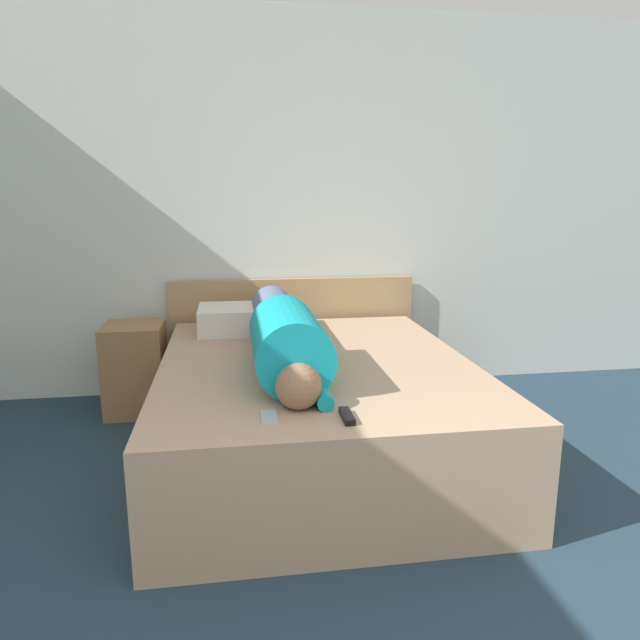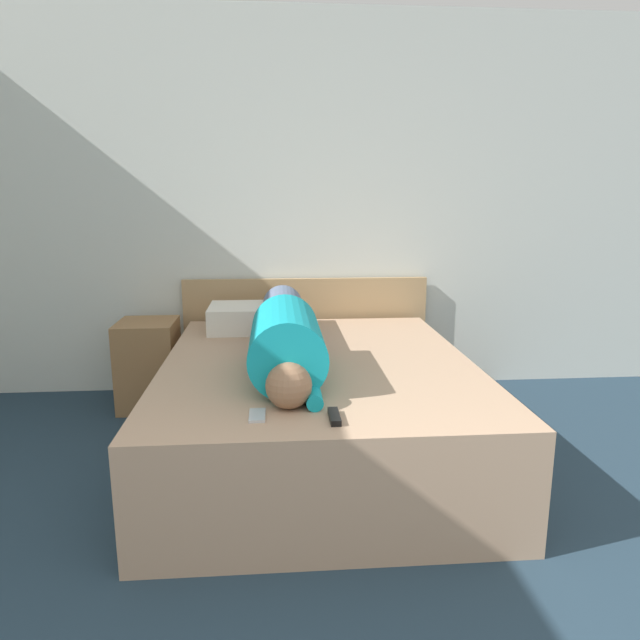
{
  "view_description": "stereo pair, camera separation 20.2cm",
  "coord_description": "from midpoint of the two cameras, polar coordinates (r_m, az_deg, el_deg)",
  "views": [
    {
      "loc": [
        -0.39,
        -0.17,
        1.38
      ],
      "look_at": [
        0.03,
        2.55,
        0.78
      ],
      "focal_mm": 32.0,
      "sensor_mm": 36.0,
      "label": 1
    },
    {
      "loc": [
        -0.19,
        -0.19,
        1.38
      ],
      "look_at": [
        0.03,
        2.55,
        0.78
      ],
      "focal_mm": 32.0,
      "sensor_mm": 36.0,
      "label": 2
    }
  ],
  "objects": [
    {
      "name": "tv_remote",
      "position": [
        2.25,
        4.06,
        -9.64
      ],
      "size": [
        0.04,
        0.15,
        0.02
      ],
      "color": "black",
      "rests_on": "bed"
    },
    {
      "name": "person_lying",
      "position": [
        2.96,
        -1.54,
        -1.32
      ],
      "size": [
        0.34,
        1.67,
        0.34
      ],
      "color": "#936B4C",
      "rests_on": "bed"
    },
    {
      "name": "bed",
      "position": [
        3.11,
        1.66,
        -8.71
      ],
      "size": [
        1.61,
        2.02,
        0.53
      ],
      "color": "tan",
      "rests_on": "ground_plane"
    },
    {
      "name": "pillow_near_headboard",
      "position": [
        3.69,
        -5.15,
        0.23
      ],
      "size": [
        0.56,
        0.4,
        0.16
      ],
      "color": "silver",
      "rests_on": "bed"
    },
    {
      "name": "headboard",
      "position": [
        4.11,
        0.02,
        -1.4
      ],
      "size": [
        1.73,
        0.04,
        0.81
      ],
      "color": "tan",
      "rests_on": "ground_plane"
    },
    {
      "name": "wall_back",
      "position": [
        4.06,
        -0.5,
        11.22
      ],
      "size": [
        6.09,
        0.06,
        2.6
      ],
      "color": "silver",
      "rests_on": "ground_plane"
    },
    {
      "name": "cell_phone",
      "position": [
        2.27,
        -3.74,
        -9.54
      ],
      "size": [
        0.06,
        0.13,
        0.01
      ],
      "color": "#B2B7BC",
      "rests_on": "bed"
    },
    {
      "name": "nightstand",
      "position": [
        3.91,
        -15.34,
        -4.31
      ],
      "size": [
        0.37,
        0.4,
        0.58
      ],
      "color": "olive",
      "rests_on": "ground_plane"
    }
  ]
}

